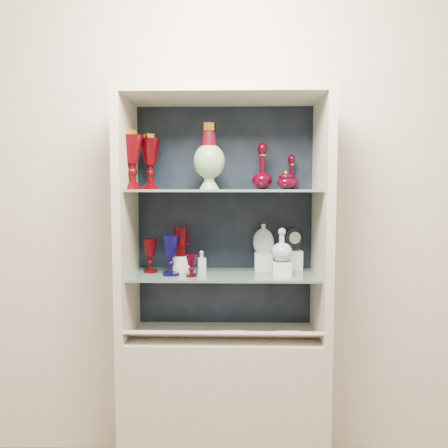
{
  "coord_description": "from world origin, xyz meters",
  "views": [
    {
      "loc": [
        0.05,
        -0.6,
        1.48
      ],
      "look_at": [
        0.0,
        1.53,
        1.3
      ],
      "focal_mm": 35.0,
      "sensor_mm": 36.0,
      "label": 1
    }
  ],
  "objects_px": {
    "ruby_decanter_b": "(291,171)",
    "ruby_goblet_small": "(191,265)",
    "enamel_urn": "(209,157)",
    "lidded_bowl": "(286,180)",
    "flat_flask": "(263,238)",
    "cameo_medallion": "(294,239)",
    "pedestal_lamp_left": "(133,160)",
    "ruby_pitcher": "(181,241)",
    "pedestal_lamp_right": "(150,162)",
    "clear_square_bottle": "(202,262)",
    "clear_round_decanter": "(282,246)",
    "cobalt_goblet": "(171,255)",
    "ruby_goblet_tall": "(150,256)",
    "ruby_decanter_a": "(262,163)"
  },
  "relations": [
    {
      "from": "ruby_decanter_b",
      "to": "ruby_goblet_small",
      "type": "height_order",
      "value": "ruby_decanter_b"
    },
    {
      "from": "enamel_urn",
      "to": "lidded_bowl",
      "type": "bearing_deg",
      "value": 3.91
    },
    {
      "from": "flat_flask",
      "to": "cameo_medallion",
      "type": "relative_size",
      "value": 1.26
    },
    {
      "from": "pedestal_lamp_left",
      "to": "ruby_goblet_small",
      "type": "distance_m",
      "value": 0.58
    },
    {
      "from": "ruby_pitcher",
      "to": "cameo_medallion",
      "type": "xyz_separation_m",
      "value": [
        0.59,
        0.07,
        0.01
      ]
    },
    {
      "from": "lidded_bowl",
      "to": "pedestal_lamp_right",
      "type": "bearing_deg",
      "value": 175.4
    },
    {
      "from": "ruby_pitcher",
      "to": "clear_square_bottle",
      "type": "bearing_deg",
      "value": -31.01
    },
    {
      "from": "pedestal_lamp_left",
      "to": "clear_round_decanter",
      "type": "xyz_separation_m",
      "value": [
        0.72,
        -0.01,
        -0.41
      ]
    },
    {
      "from": "ruby_goblet_small",
      "to": "clear_round_decanter",
      "type": "distance_m",
      "value": 0.45
    },
    {
      "from": "clear_square_bottle",
      "to": "flat_flask",
      "type": "distance_m",
      "value": 0.35
    },
    {
      "from": "clear_square_bottle",
      "to": "clear_round_decanter",
      "type": "relative_size",
      "value": 0.74
    },
    {
      "from": "pedestal_lamp_right",
      "to": "ruby_decanter_b",
      "type": "distance_m",
      "value": 0.72
    },
    {
      "from": "enamel_urn",
      "to": "flat_flask",
      "type": "bearing_deg",
      "value": 26.84
    },
    {
      "from": "clear_round_decanter",
      "to": "cameo_medallion",
      "type": "xyz_separation_m",
      "value": [
        0.08,
        0.17,
        0.01
      ]
    },
    {
      "from": "cobalt_goblet",
      "to": "clear_round_decanter",
      "type": "xyz_separation_m",
      "value": [
        0.54,
        -0.01,
        0.05
      ]
    },
    {
      "from": "pedestal_lamp_left",
      "to": "ruby_decanter_b",
      "type": "relative_size",
      "value": 1.51
    },
    {
      "from": "enamel_urn",
      "to": "flat_flask",
      "type": "relative_size",
      "value": 2.02
    },
    {
      "from": "clear_round_decanter",
      "to": "ruby_goblet_small",
      "type": "bearing_deg",
      "value": -176.8
    },
    {
      "from": "clear_square_bottle",
      "to": "pedestal_lamp_left",
      "type": "bearing_deg",
      "value": -172.07
    },
    {
      "from": "pedestal_lamp_right",
      "to": "ruby_goblet_small",
      "type": "height_order",
      "value": "pedestal_lamp_right"
    },
    {
      "from": "ruby_goblet_tall",
      "to": "clear_round_decanter",
      "type": "xyz_separation_m",
      "value": [
        0.65,
        -0.08,
        0.06
      ]
    },
    {
      "from": "pedestal_lamp_right",
      "to": "clear_square_bottle",
      "type": "height_order",
      "value": "pedestal_lamp_right"
    },
    {
      "from": "ruby_pitcher",
      "to": "flat_flask",
      "type": "distance_m",
      "value": 0.43
    },
    {
      "from": "pedestal_lamp_right",
      "to": "ruby_pitcher",
      "type": "height_order",
      "value": "pedestal_lamp_right"
    },
    {
      "from": "ruby_decanter_b",
      "to": "cameo_medallion",
      "type": "relative_size",
      "value": 1.51
    },
    {
      "from": "pedestal_lamp_left",
      "to": "ruby_decanter_a",
      "type": "distance_m",
      "value": 0.63
    },
    {
      "from": "ruby_decanter_a",
      "to": "ruby_goblet_small",
      "type": "distance_m",
      "value": 0.61
    },
    {
      "from": "pedestal_lamp_right",
      "to": "cameo_medallion",
      "type": "bearing_deg",
      "value": 6.12
    },
    {
      "from": "flat_flask",
      "to": "clear_round_decanter",
      "type": "height_order",
      "value": "flat_flask"
    },
    {
      "from": "cobalt_goblet",
      "to": "ruby_goblet_tall",
      "type": "bearing_deg",
      "value": 148.79
    },
    {
      "from": "pedestal_lamp_left",
      "to": "clear_round_decanter",
      "type": "height_order",
      "value": "pedestal_lamp_left"
    },
    {
      "from": "lidded_bowl",
      "to": "ruby_goblet_tall",
      "type": "bearing_deg",
      "value": 176.84
    },
    {
      "from": "ruby_decanter_b",
      "to": "cobalt_goblet",
      "type": "bearing_deg",
      "value": -166.9
    },
    {
      "from": "cobalt_goblet",
      "to": "ruby_goblet_small",
      "type": "bearing_deg",
      "value": -16.81
    },
    {
      "from": "pedestal_lamp_left",
      "to": "flat_flask",
      "type": "bearing_deg",
      "value": 12.75
    },
    {
      "from": "pedestal_lamp_right",
      "to": "enamel_urn",
      "type": "relative_size",
      "value": 0.87
    },
    {
      "from": "lidded_bowl",
      "to": "ruby_goblet_small",
      "type": "bearing_deg",
      "value": -172.14
    },
    {
      "from": "cobalt_goblet",
      "to": "ruby_goblet_small",
      "type": "relative_size",
      "value": 1.81
    },
    {
      "from": "pedestal_lamp_left",
      "to": "enamel_urn",
      "type": "height_order",
      "value": "enamel_urn"
    },
    {
      "from": "ruby_decanter_a",
      "to": "flat_flask",
      "type": "bearing_deg",
      "value": 78.25
    },
    {
      "from": "pedestal_lamp_right",
      "to": "lidded_bowl",
      "type": "relative_size",
      "value": 2.92
    },
    {
      "from": "ruby_decanter_b",
      "to": "lidded_bowl",
      "type": "distance_m",
      "value": 0.12
    },
    {
      "from": "ruby_goblet_small",
      "to": "clear_square_bottle",
      "type": "xyz_separation_m",
      "value": [
        0.04,
        0.08,
        0.0
      ]
    },
    {
      "from": "enamel_urn",
      "to": "flat_flask",
      "type": "height_order",
      "value": "enamel_urn"
    },
    {
      "from": "clear_round_decanter",
      "to": "lidded_bowl",
      "type": "bearing_deg",
      "value": 63.93
    },
    {
      "from": "cameo_medallion",
      "to": "enamel_urn",
      "type": "bearing_deg",
      "value": -174.78
    },
    {
      "from": "ruby_decanter_a",
      "to": "cameo_medallion",
      "type": "xyz_separation_m",
      "value": [
        0.18,
        0.08,
        -0.39
      ]
    },
    {
      "from": "flat_flask",
      "to": "cameo_medallion",
      "type": "xyz_separation_m",
      "value": [
        0.16,
        0.02,
        -0.01
      ]
    },
    {
      "from": "enamel_urn",
      "to": "ruby_goblet_small",
      "type": "height_order",
      "value": "enamel_urn"
    },
    {
      "from": "ruby_decanter_a",
      "to": "ruby_goblet_small",
      "type": "height_order",
      "value": "ruby_decanter_a"
    }
  ]
}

